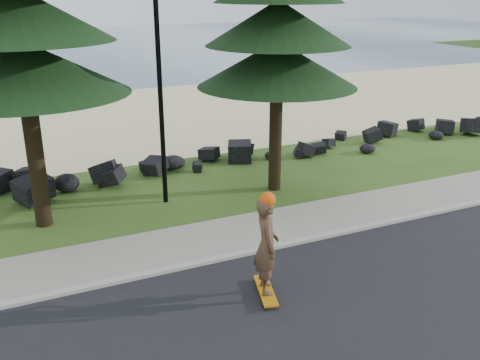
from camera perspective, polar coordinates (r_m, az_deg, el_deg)
The scene contains 9 objects.
ground at distance 13.54m, azimuth -3.89°, elevation -6.98°, with size 160.00×160.00×0.00m, color #2C4D18.
road at distance 10.08m, azimuth 5.75°, elevation -17.52°, with size 160.00×7.00×0.02m, color black.
kerb at distance 12.78m, azimuth -2.44°, elevation -8.45°, with size 160.00×0.20×0.10m, color #ABA79A.
sidewalk at distance 13.69m, azimuth -4.20°, elevation -6.48°, with size 160.00×2.00×0.08m, color gray.
beach_sand at distance 26.87m, azimuth -15.09°, elevation 6.12°, with size 160.00×15.00×0.01m, color beige.
ocean at distance 62.77m, azimuth -21.26°, elevation 13.08°, with size 160.00×58.00×0.01m, color #37586A.
seawall_boulders at distance 18.48m, azimuth -10.11°, elevation 0.29°, with size 60.00×2.40×1.10m, color black, non-canonical shape.
lamp_post at distance 15.25m, azimuth -8.67°, elevation 12.25°, with size 0.25×0.14×8.14m.
skateboarder at distance 10.95m, azimuth 2.85°, elevation -7.03°, with size 0.68×1.28×2.31m.
Camera 1 is at (-4.19, -11.33, 6.13)m, focal length 40.00 mm.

